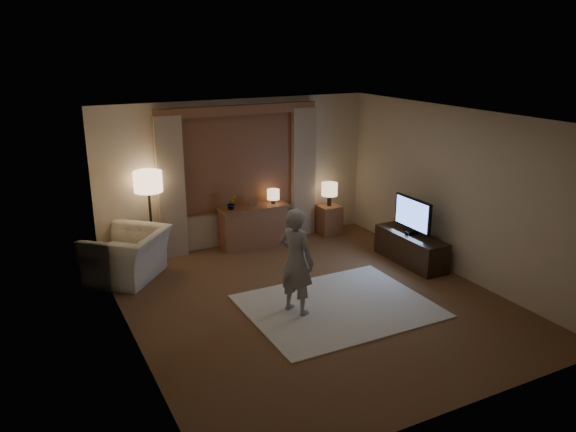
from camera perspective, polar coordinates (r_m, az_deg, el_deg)
room at (r=7.98m, az=1.08°, el=1.33°), size 5.04×5.54×2.64m
rug at (r=7.94m, az=5.09°, el=-9.10°), size 2.50×2.00×0.02m
sideboard at (r=10.05m, az=-3.53°, el=-1.14°), size 1.20×0.40×0.70m
picture_frame at (r=9.92m, az=-3.58°, el=1.32°), size 0.16×0.02×0.20m
plant at (r=9.76m, az=-5.74°, el=1.30°), size 0.17×0.13×0.30m
table_lamp_sideboard at (r=10.05m, az=-1.50°, el=2.15°), size 0.22×0.22×0.30m
floor_lamp at (r=9.24m, az=-14.00°, el=2.90°), size 0.45×0.45×1.56m
armchair at (r=9.00m, az=-15.95°, el=-3.88°), size 1.53×1.55×0.76m
side_table at (r=10.71m, az=4.17°, el=-0.37°), size 0.40×0.40×0.56m
table_lamp_side at (r=10.55m, az=4.24°, el=2.67°), size 0.30×0.30×0.44m
tv_stand at (r=9.53m, az=12.34°, el=-3.24°), size 0.45×1.40×0.50m
tv at (r=9.34m, az=12.56°, el=0.14°), size 0.21×0.85×0.61m
person at (r=7.45m, az=0.85°, el=-4.60°), size 0.54×0.63×1.47m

